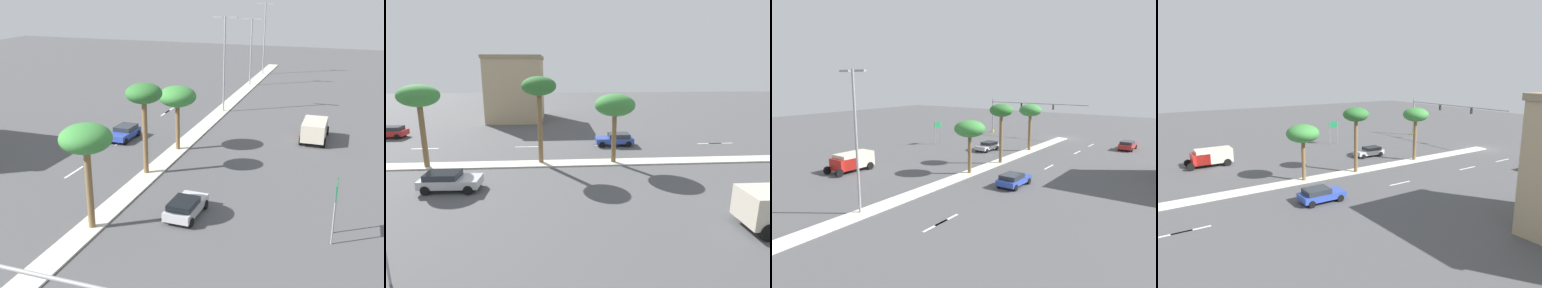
# 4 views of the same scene
# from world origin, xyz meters

# --- Properties ---
(ground_plane) EXTENTS (160.00, 160.00, 0.00)m
(ground_plane) POSITION_xyz_m (0.00, 32.10, 0.00)
(ground_plane) COLOR #4C4C4F
(median_curb) EXTENTS (1.80, 82.54, 0.12)m
(median_curb) POSITION_xyz_m (0.00, 41.27, 0.06)
(median_curb) COLOR beige
(median_curb) RESTS_ON ground
(lane_stripe_trailing) EXTENTS (0.20, 2.80, 0.01)m
(lane_stripe_trailing) POSITION_xyz_m (-6.26, 4.00, 0.01)
(lane_stripe_trailing) COLOR silver
(lane_stripe_trailing) RESTS_ON ground
(lane_stripe_left) EXTENTS (0.20, 2.80, 0.01)m
(lane_stripe_left) POSITION_xyz_m (-6.26, 11.08, 0.01)
(lane_stripe_left) COLOR silver
(lane_stripe_left) RESTS_ON ground
(lane_stripe_center) EXTENTS (0.20, 2.80, 0.01)m
(lane_stripe_center) POSITION_xyz_m (-6.26, 21.94, 0.01)
(lane_stripe_center) COLOR silver
(lane_stripe_center) RESTS_ON ground
(lane_stripe_leading) EXTENTS (0.20, 2.80, 0.01)m
(lane_stripe_leading) POSITION_xyz_m (-6.26, 30.72, 0.01)
(lane_stripe_leading) COLOR silver
(lane_stripe_leading) RESTS_ON ground
(lane_stripe_rear) EXTENTS (0.20, 2.80, 0.01)m
(lane_stripe_rear) POSITION_xyz_m (-6.26, 43.68, 0.01)
(lane_stripe_rear) COLOR silver
(lane_stripe_rear) RESTS_ON ground
(lane_stripe_inboard) EXTENTS (0.20, 2.80, 0.01)m
(lane_stripe_inboard) POSITION_xyz_m (-6.26, 42.36, 0.01)
(lane_stripe_inboard) COLOR silver
(lane_stripe_inboard) RESTS_ON ground
(traffic_signal_gantry) EXTENTS (19.37, 0.53, 6.78)m
(traffic_signal_gantry) POSITION_xyz_m (9.38, 0.68, 4.46)
(traffic_signal_gantry) COLOR gray
(traffic_signal_gantry) RESTS_ON ground
(directional_road_sign) EXTENTS (0.10, 1.62, 3.72)m
(directional_road_sign) POSITION_xyz_m (15.00, 17.64, 2.73)
(directional_road_sign) COLOR gray
(directional_road_sign) RESTS_ON ground
(palm_tree_right) EXTENTS (3.31, 3.31, 6.93)m
(palm_tree_right) POSITION_xyz_m (0.18, 13.90, 5.97)
(palm_tree_right) COLOR brown
(palm_tree_right) RESTS_ON median_curb
(palm_tree_leading) EXTENTS (2.96, 2.96, 7.54)m
(palm_tree_leading) POSITION_xyz_m (-0.36, 23.63, 6.59)
(palm_tree_leading) COLOR brown
(palm_tree_leading) RESTS_ON median_curb
(palm_tree_near) EXTENTS (3.51, 3.51, 6.06)m
(palm_tree_near) POSITION_xyz_m (0.01, 30.12, 5.13)
(palm_tree_near) COLOR brown
(palm_tree_near) RESTS_ON median_curb
(sedan_blue_trailing) EXTENTS (2.15, 4.12, 1.33)m
(sedan_blue_trailing) POSITION_xyz_m (-6.36, 31.53, 0.72)
(sedan_blue_trailing) COLOR #2D47AD
(sedan_blue_trailing) RESTS_ON ground
(sedan_silver_near) EXTENTS (2.11, 4.14, 1.30)m
(sedan_silver_near) POSITION_xyz_m (5.34, 17.50, 0.71)
(sedan_silver_near) COLOR #B2B2B7
(sedan_silver_near) RESTS_ON ground
(box_truck) EXTENTS (2.51, 5.50, 2.17)m
(box_truck) POSITION_xyz_m (12.00, 37.30, 1.23)
(box_truck) COLOR #B21E19
(box_truck) RESTS_ON ground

